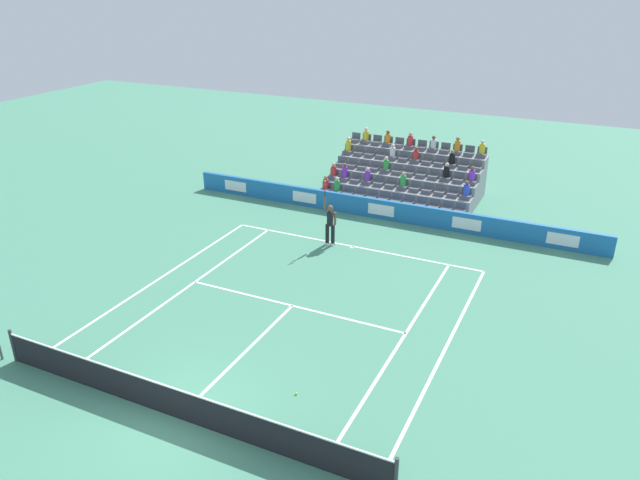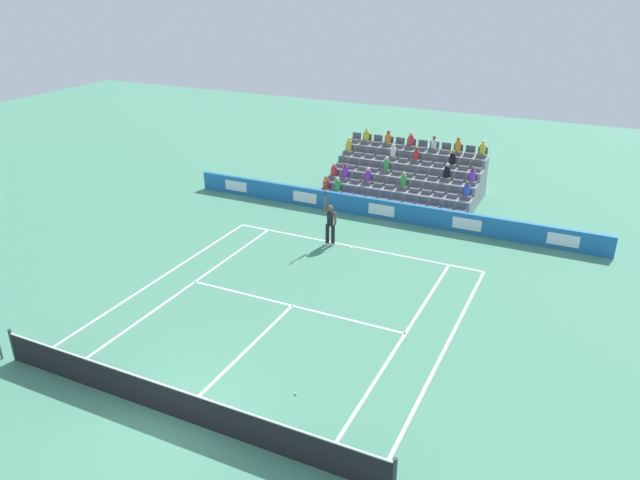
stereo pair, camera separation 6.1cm
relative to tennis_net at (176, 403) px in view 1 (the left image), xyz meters
The scene contains 14 objects.
ground_plane 0.49m from the tennis_net, ahead, with size 80.00×80.00×0.00m, color #47896B.
line_baseline 11.90m from the tennis_net, 90.00° to the right, with size 10.97×0.10×0.01m, color white.
line_service 6.42m from the tennis_net, 90.00° to the right, with size 8.23×0.10×0.01m, color white.
line_centre_service 3.24m from the tennis_net, 90.00° to the right, with size 0.10×6.40×0.01m, color white.
line_singles_sideline_left 7.25m from the tennis_net, 55.31° to the right, with size 0.10×11.89×0.01m, color white.
line_singles_sideline_right 7.25m from the tennis_net, 124.69° to the right, with size 0.10×11.89×0.01m, color white.
line_doubles_sideline_left 8.10m from the tennis_net, 47.30° to the right, with size 0.10×11.89×0.01m, color white.
line_doubles_sideline_right 8.10m from the tennis_net, 132.70° to the right, with size 0.10×11.89×0.01m, color white.
line_centre_mark 11.80m from the tennis_net, 90.00° to the right, with size 0.10×0.20×0.01m, color white.
sponsor_barrier 15.39m from the tennis_net, 90.00° to the right, with size 19.96×0.22×0.92m.
tennis_net is the anchor object (origin of this frame).
tennis_player 11.71m from the tennis_net, 85.27° to the right, with size 0.54×0.42×2.85m.
stadium_stand 18.96m from the tennis_net, 89.98° to the right, with size 7.44×4.75×3.00m.
loose_tennis_ball 3.23m from the tennis_net, 137.36° to the right, with size 0.07×0.07×0.07m, color #D1E533.
Camera 1 is at (-8.71, 9.73, 10.65)m, focal length 34.06 mm.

